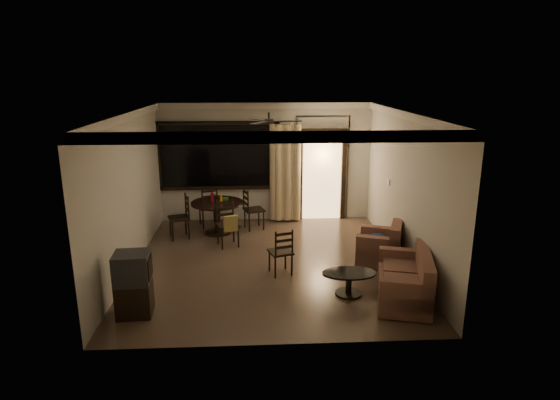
{
  "coord_description": "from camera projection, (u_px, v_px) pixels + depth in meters",
  "views": [
    {
      "loc": [
        -0.25,
        -8.19,
        3.46
      ],
      "look_at": [
        0.21,
        0.2,
        1.17
      ],
      "focal_mm": 30.0,
      "sensor_mm": 36.0,
      "label": 1
    }
  ],
  "objects": [
    {
      "name": "coffee_table",
      "position": [
        349.0,
        280.0,
        7.5
      ],
      "size": [
        0.87,
        0.52,
        0.38
      ],
      "rotation": [
        0.0,
        0.0,
        0.29
      ],
      "color": "black",
      "rests_on": "ground"
    },
    {
      "name": "room_shell",
      "position": [
        294.0,
        151.0,
        10.07
      ],
      "size": [
        5.5,
        6.7,
        5.5
      ],
      "color": "beige",
      "rests_on": "ground"
    },
    {
      "name": "armchair",
      "position": [
        382.0,
        247.0,
        8.73
      ],
      "size": [
        0.99,
        0.99,
        0.77
      ],
      "rotation": [
        0.0,
        0.0,
        -0.37
      ],
      "color": "#462B20",
      "rests_on": "ground"
    },
    {
      "name": "side_chair",
      "position": [
        281.0,
        260.0,
        8.27
      ],
      "size": [
        0.48,
        0.48,
        0.86
      ],
      "rotation": [
        0.0,
        0.0,
        3.45
      ],
      "color": "black",
      "rests_on": "ground"
    },
    {
      "name": "dining_chair_south",
      "position": [
        228.0,
        232.0,
        9.6
      ],
      "size": [
        0.53,
        0.57,
        0.95
      ],
      "rotation": [
        0.0,
        0.0,
        0.32
      ],
      "color": "black",
      "rests_on": "ground"
    },
    {
      "name": "ground",
      "position": [
        270.0,
        263.0,
        8.81
      ],
      "size": [
        5.5,
        5.5,
        0.0
      ],
      "primitive_type": "plane",
      "color": "#7F6651",
      "rests_on": "ground"
    },
    {
      "name": "dining_table",
      "position": [
        217.0,
        209.0,
        10.3
      ],
      "size": [
        1.15,
        1.15,
        0.94
      ],
      "rotation": [
        0.0,
        0.0,
        0.32
      ],
      "color": "black",
      "rests_on": "ground"
    },
    {
      "name": "dining_chair_east",
      "position": [
        254.0,
        217.0,
        10.67
      ],
      "size": [
        0.53,
        0.53,
        0.95
      ],
      "rotation": [
        0.0,
        0.0,
        1.89
      ],
      "color": "black",
      "rests_on": "ground"
    },
    {
      "name": "sofa",
      "position": [
        407.0,
        282.0,
        7.3
      ],
      "size": [
        1.1,
        1.59,
        0.77
      ],
      "rotation": [
        0.0,
        0.0,
        -0.25
      ],
      "color": "#462B20",
      "rests_on": "ground"
    },
    {
      "name": "dining_chair_north",
      "position": [
        209.0,
        214.0,
        10.87
      ],
      "size": [
        0.53,
        0.53,
        0.95
      ],
      "rotation": [
        0.0,
        0.0,
        3.46
      ],
      "color": "black",
      "rests_on": "ground"
    },
    {
      "name": "dining_chair_west",
      "position": [
        180.0,
        225.0,
        10.08
      ],
      "size": [
        0.53,
        0.53,
        0.95
      ],
      "rotation": [
        0.0,
        0.0,
        -1.25
      ],
      "color": "black",
      "rests_on": "ground"
    },
    {
      "name": "tv_cabinet",
      "position": [
        134.0,
        284.0,
        6.82
      ],
      "size": [
        0.54,
        0.49,
        0.96
      ],
      "rotation": [
        0.0,
        0.0,
        0.07
      ],
      "color": "black",
      "rests_on": "ground"
    }
  ]
}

